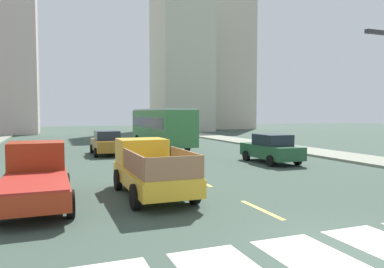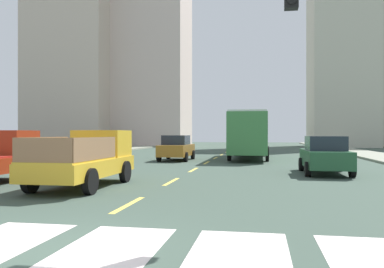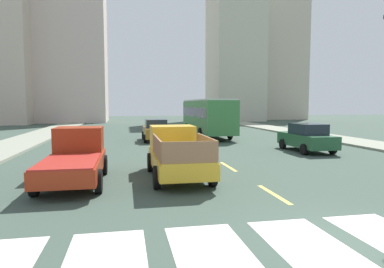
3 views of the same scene
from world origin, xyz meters
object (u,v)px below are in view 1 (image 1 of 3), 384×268
city_bus (161,125)px  sedan_near_left (271,149)px  pickup_stakebed (150,169)px  pickup_dark (36,176)px  sedan_mid (107,143)px

city_bus → sedan_near_left: city_bus is taller
pickup_stakebed → sedan_near_left: 10.52m
pickup_dark → pickup_stakebed: bearing=-0.4°
pickup_dark → city_bus: (9.06, 16.61, 1.03)m
pickup_stakebed → sedan_near_left: (8.89, 5.62, -0.08)m
city_bus → sedan_mid: size_ratio=2.45×
pickup_dark → city_bus: city_bus is taller
city_bus → sedan_mid: 5.82m
pickup_stakebed → sedan_mid: size_ratio=1.18×
pickup_stakebed → pickup_dark: bearing=-179.1°
pickup_stakebed → sedan_near_left: size_ratio=1.18×
city_bus → sedan_near_left: (3.70, -10.84, -1.09)m
city_bus → sedan_mid: (-4.88, -2.99, -1.09)m
pickup_stakebed → city_bus: size_ratio=0.48×
pickup_stakebed → sedan_mid: bearing=87.3°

